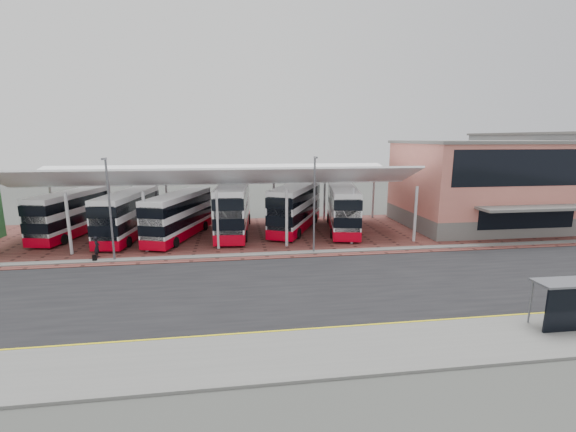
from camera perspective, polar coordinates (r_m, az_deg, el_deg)
name	(u,v)px	position (r m, az deg, el deg)	size (l,w,h in m)	color
ground	(304,281)	(26.50, 2.32, -9.55)	(140.00, 140.00, 0.00)	#3D3F3B
road	(306,286)	(25.58, 2.72, -10.32)	(120.00, 14.00, 0.02)	black
forecourt	(300,233)	(39.06, 1.82, -2.58)	(72.00, 16.00, 0.06)	brown
sidewalk	(339,351)	(18.55, 7.55, -19.20)	(120.00, 4.00, 0.14)	slate
north_kerb	(290,253)	(32.27, 0.36, -5.53)	(120.00, 0.80, 0.14)	slate
yellow_line_near	(328,330)	(20.25, 5.99, -16.49)	(120.00, 0.12, 0.01)	yellow
yellow_line_far	(327,327)	(20.51, 5.78, -16.11)	(120.00, 0.12, 0.01)	yellow
canopy	(219,177)	(38.48, -10.25, 5.75)	(37.00, 11.63, 7.07)	silver
terminal	(489,184)	(47.34, 27.65, 4.28)	(18.40, 14.40, 9.25)	slate
lamp_west	(110,207)	(32.47, -24.92, 1.28)	(0.16, 0.90, 8.07)	slate
lamp_east	(314,202)	(31.70, 3.93, 2.10)	(0.16, 0.90, 8.07)	slate
bus_0	(72,214)	(43.29, -29.38, 0.29)	(4.51, 10.83, 4.35)	white
bus_1	(129,215)	(39.88, -22.55, 0.12)	(3.88, 10.99, 4.43)	white
bus_2	(179,216)	(38.27, -15.85, 0.01)	(5.54, 10.66, 4.30)	white
bus_3	(234,209)	(39.26, -8.07, 1.09)	(3.68, 12.16, 4.94)	white
bus_4	(296,208)	(40.15, 1.16, 1.25)	(7.15, 11.43, 4.69)	white
bus_5	(343,209)	(40.24, 8.09, 1.08)	(4.62, 11.37, 4.57)	white
pedestrian	(97,247)	(34.60, -26.46, -4.12)	(0.63, 0.42, 1.73)	black
suitcase	(95,258)	(33.71, -26.73, -5.59)	(0.31, 0.22, 0.53)	black
bus_shelter	(572,300)	(24.04, 36.47, -10.00)	(3.01, 1.42, 2.38)	black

